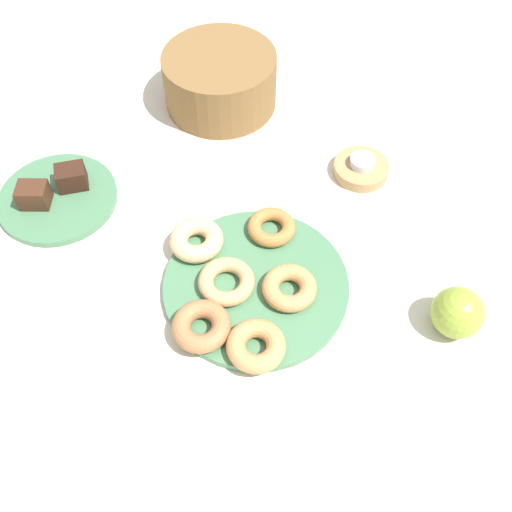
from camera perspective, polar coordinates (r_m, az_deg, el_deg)
The scene contains 15 objects.
ground_plane at distance 0.93m, azimuth 0.01°, elevation -3.08°, with size 2.40×2.40×0.00m, color beige.
donut_plate at distance 0.92m, azimuth 0.01°, elevation -2.84°, with size 0.29×0.29×0.01m, color #4C7F56.
donut_0 at distance 0.91m, azimuth -2.86°, elevation -2.49°, with size 0.09×0.09×0.02m, color tan.
donut_1 at distance 0.97m, azimuth 1.48°, elevation 2.80°, with size 0.08×0.08×0.02m, color #BC7A3D.
donut_2 at distance 0.85m, azimuth 0.27°, elevation -8.65°, with size 0.09×0.09×0.03m, color tan.
donut_3 at distance 0.95m, azimuth -5.77°, elevation 1.53°, with size 0.09×0.09×0.03m, color #EABC84.
donut_4 at distance 0.90m, azimuth 3.24°, elevation -3.08°, with size 0.08×0.08×0.03m, color tan.
donut_5 at distance 0.87m, azimuth -5.27°, elevation -6.77°, with size 0.09×0.09×0.03m, color #B27547.
cake_plate at distance 1.09m, azimuth -18.60°, elevation 5.23°, with size 0.21×0.21×0.01m, color #4C7F56.
brownie_near at distance 1.07m, azimuth -20.70°, elevation 5.46°, with size 0.05×0.04×0.04m, color #472819.
brownie_far at distance 1.08m, azimuth -17.42°, elevation 7.21°, with size 0.05×0.04×0.04m, color #381E14.
candle_holder at distance 1.09m, azimuth 10.02°, elevation 8.29°, with size 0.10×0.10×0.02m, color tan.
tealight at distance 1.08m, azimuth 10.16°, elevation 8.96°, with size 0.04×0.04×0.01m, color silver.
basket at distance 1.19m, azimuth -3.57°, elevation 16.53°, with size 0.22×0.22×0.11m, color brown.
apple at distance 0.91m, azimuth 18.86°, elevation -5.12°, with size 0.08×0.08×0.08m, color #93AD38.
Camera 1 is at (-0.00, -0.50, 0.79)m, focal length 41.50 mm.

